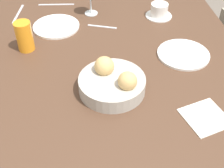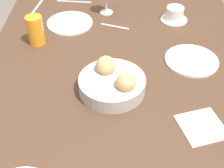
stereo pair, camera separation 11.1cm
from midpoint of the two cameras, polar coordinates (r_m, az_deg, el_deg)
The scene contains 10 objects.
dining_table at distance 1.20m, azimuth -1.15°, elevation -3.18°, with size 1.59×1.10×0.73m.
bread_basket at distance 1.11m, azimuth -2.79°, elevation 0.16°, with size 0.24×0.24×0.11m.
plate_near_left at distance 1.51m, azimuth -12.28°, elevation 10.19°, with size 0.22×0.22×0.01m.
plate_far_center at distance 1.32m, azimuth 10.57°, elevation 5.28°, with size 0.22×0.22×0.01m.
juice_glass at distance 1.36m, azimuth -18.03°, elevation 8.23°, with size 0.07×0.07×0.13m.
coffee_cup at distance 1.56m, azimuth 6.57°, elevation 13.08°, with size 0.13×0.13×0.07m.
fork_silver at distance 1.67m, azimuth -18.68°, elevation 12.01°, with size 0.18×0.04×0.00m.
knife_silver at distance 1.71m, azimuth -12.05°, elevation 13.97°, with size 0.03×0.19×0.00m.
spoon_coffee at distance 1.49m, azimuth -3.98°, elevation 10.35°, with size 0.06×0.13×0.00m.
napkin at distance 1.07m, azimuth 13.90°, elevation -6.07°, with size 0.17×0.17×0.00m.
Camera 1 is at (0.84, -0.14, 1.50)m, focal length 50.00 mm.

